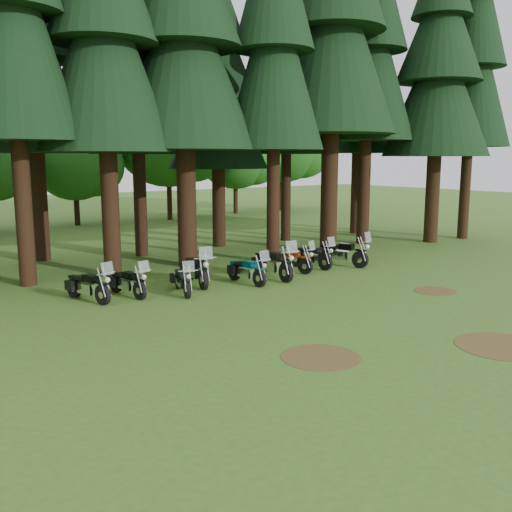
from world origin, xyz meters
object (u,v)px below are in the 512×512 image
at_px(motorcycle_6, 290,261).
at_px(motorcycle_8, 343,254).
at_px(motorcycle_0, 88,287).
at_px(motorcycle_1, 127,283).
at_px(motorcycle_4, 247,271).
at_px(motorcycle_5, 273,265).
at_px(motorcycle_3, 196,271).
at_px(motorcycle_2, 183,281).
at_px(motorcycle_7, 311,257).

relative_size(motorcycle_6, motorcycle_8, 0.88).
height_order(motorcycle_6, motorcycle_8, motorcycle_8).
bearing_deg(motorcycle_0, motorcycle_1, -20.00).
xyz_separation_m(motorcycle_1, motorcycle_4, (4.19, -0.75, 0.01)).
bearing_deg(motorcycle_1, motorcycle_8, -11.05).
height_order(motorcycle_5, motorcycle_6, motorcycle_5).
height_order(motorcycle_3, motorcycle_4, motorcycle_3).
bearing_deg(motorcycle_5, motorcycle_4, -169.63).
relative_size(motorcycle_1, motorcycle_6, 0.99).
relative_size(motorcycle_2, motorcycle_7, 0.90).
relative_size(motorcycle_0, motorcycle_2, 1.09).
bearing_deg(motorcycle_6, motorcycle_8, -24.07).
xyz_separation_m(motorcycle_4, motorcycle_6, (2.58, 0.72, 0.00)).
bearing_deg(motorcycle_2, motorcycle_6, 24.65).
bearing_deg(motorcycle_8, motorcycle_2, 166.72).
xyz_separation_m(motorcycle_0, motorcycle_8, (10.62, -0.42, 0.05)).
height_order(motorcycle_1, motorcycle_8, motorcycle_8).
bearing_deg(motorcycle_3, motorcycle_8, 9.39).
bearing_deg(motorcycle_4, motorcycle_8, 1.61).
xyz_separation_m(motorcycle_4, motorcycle_7, (3.83, 0.87, 0.02)).
relative_size(motorcycle_7, motorcycle_8, 0.93).
bearing_deg(motorcycle_7, motorcycle_8, -25.66).
relative_size(motorcycle_3, motorcycle_4, 1.15).
distance_m(motorcycle_1, motorcycle_7, 8.02).
height_order(motorcycle_5, motorcycle_7, motorcycle_5).
height_order(motorcycle_4, motorcycle_5, motorcycle_5).
bearing_deg(motorcycle_4, motorcycle_3, 146.81).
bearing_deg(motorcycle_7, motorcycle_6, 179.45).
relative_size(motorcycle_3, motorcycle_7, 1.10).
xyz_separation_m(motorcycle_5, motorcycle_7, (2.53, 0.71, -0.06)).
distance_m(motorcycle_4, motorcycle_5, 1.31).
bearing_deg(motorcycle_2, motorcycle_1, 172.06).
distance_m(motorcycle_4, motorcycle_8, 5.19).
bearing_deg(motorcycle_3, motorcycle_4, -16.71).
distance_m(motorcycle_2, motorcycle_8, 7.76).
height_order(motorcycle_2, motorcycle_8, motorcycle_8).
height_order(motorcycle_0, motorcycle_1, motorcycle_0).
distance_m(motorcycle_2, motorcycle_3, 1.37).
bearing_deg(motorcycle_3, motorcycle_7, 13.12).
height_order(motorcycle_0, motorcycle_5, motorcycle_5).
distance_m(motorcycle_1, motorcycle_6, 6.77).
distance_m(motorcycle_0, motorcycle_2, 2.99).
distance_m(motorcycle_5, motorcycle_6, 1.40).
distance_m(motorcycle_4, motorcycle_6, 2.68).
xyz_separation_m(motorcycle_7, motorcycle_8, (1.34, -0.44, 0.04)).
bearing_deg(motorcycle_6, motorcycle_7, -10.82).
relative_size(motorcycle_0, motorcycle_8, 0.90).
xyz_separation_m(motorcycle_3, motorcycle_4, (1.54, -0.89, -0.07)).
relative_size(motorcycle_3, motorcycle_6, 1.16).
height_order(motorcycle_4, motorcycle_6, motorcycle_6).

